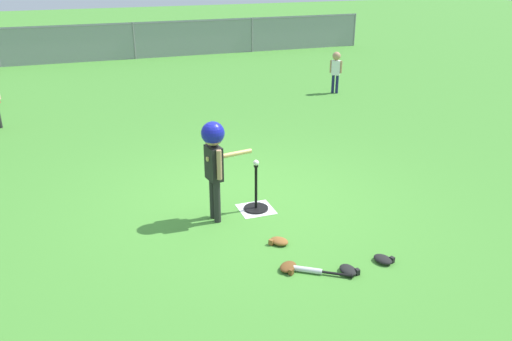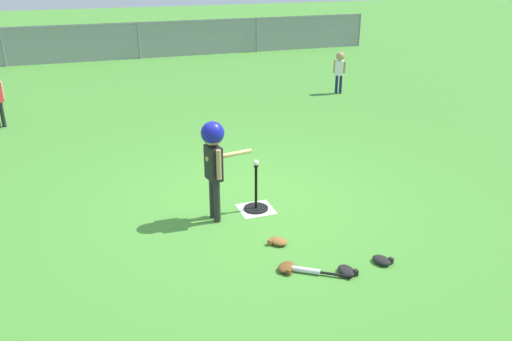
{
  "view_description": "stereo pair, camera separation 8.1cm",
  "coord_description": "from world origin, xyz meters",
  "views": [
    {
      "loc": [
        -2.05,
        -5.99,
        3.07
      ],
      "look_at": [
        0.02,
        -0.26,
        0.55
      ],
      "focal_mm": 36.39,
      "sensor_mm": 36.0,
      "label": 1
    },
    {
      "loc": [
        -1.97,
        -6.01,
        3.07
      ],
      "look_at": [
        0.02,
        -0.26,
        0.55
      ],
      "focal_mm": 36.39,
      "sensor_mm": 36.0,
      "label": 2
    }
  ],
  "objects": [
    {
      "name": "glove_near_bats",
      "position": [
        0.42,
        -1.98,
        0.04
      ],
      "size": [
        0.18,
        0.23,
        0.07
      ],
      "color": "black",
      "rests_on": "ground_plane"
    },
    {
      "name": "baseball_on_tee",
      "position": [
        0.02,
        -0.26,
        0.66
      ],
      "size": [
        0.07,
        0.07,
        0.07
      ],
      "primitive_type": "sphere",
      "color": "white",
      "rests_on": "batting_tee"
    },
    {
      "name": "glove_outfield_drop",
      "position": [
        0.88,
        -1.92,
        0.04
      ],
      "size": [
        0.23,
        0.26,
        0.07
      ],
      "color": "black",
      "rests_on": "ground_plane"
    },
    {
      "name": "glove_tossed_aside",
      "position": [
        -0.04,
        -1.18,
        0.04
      ],
      "size": [
        0.26,
        0.27,
        0.07
      ],
      "color": "brown",
      "rests_on": "ground_plane"
    },
    {
      "name": "fielder_near_left",
      "position": [
        3.93,
        4.98,
        0.64
      ],
      "size": [
        0.25,
        0.21,
        0.99
      ],
      "color": "#191E4C",
      "rests_on": "ground_plane"
    },
    {
      "name": "batter_child",
      "position": [
        -0.55,
        -0.35,
        0.92
      ],
      "size": [
        0.65,
        0.36,
        1.28
      ],
      "color": "#262626",
      "rests_on": "ground_plane"
    },
    {
      "name": "home_plate",
      "position": [
        0.02,
        -0.26,
        0.0
      ],
      "size": [
        0.44,
        0.44,
        0.01
      ],
      "primitive_type": "cube",
      "color": "white",
      "rests_on": "ground_plane"
    },
    {
      "name": "ground_plane",
      "position": [
        0.0,
        0.0,
        0.0
      ],
      "size": [
        60.0,
        60.0,
        0.0
      ],
      "primitive_type": "plane",
      "color": "#478C33"
    },
    {
      "name": "outfield_fence",
      "position": [
        0.0,
        11.22,
        0.62
      ],
      "size": [
        16.06,
        0.06,
        1.15
      ],
      "color": "slate",
      "rests_on": "ground_plane"
    },
    {
      "name": "spare_bat_silver",
      "position": [
        0.08,
        -1.86,
        0.03
      ],
      "size": [
        0.55,
        0.39,
        0.06
      ],
      "color": "silver",
      "rests_on": "ground_plane"
    },
    {
      "name": "glove_by_plate",
      "position": [
        -0.15,
        -1.71,
        0.04
      ],
      "size": [
        0.27,
        0.26,
        0.07
      ],
      "color": "brown",
      "rests_on": "ground_plane"
    },
    {
      "name": "batting_tee",
      "position": [
        0.02,
        -0.26,
        0.09
      ],
      "size": [
        0.32,
        0.32,
        0.62
      ],
      "color": "black",
      "rests_on": "ground_plane"
    }
  ]
}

